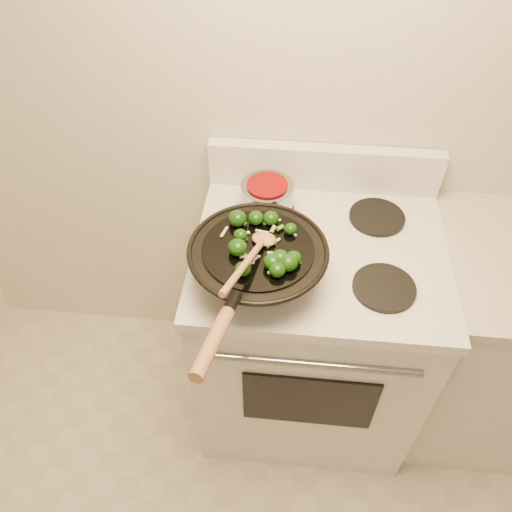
# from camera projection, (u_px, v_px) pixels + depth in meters

# --- Properties ---
(stove) EXTENTS (0.78, 0.67, 1.08)m
(stove) POSITION_uv_depth(u_px,v_px,m) (309.00, 331.00, 1.86)
(stove) COLOR silver
(stove) RESTS_ON ground
(wok) EXTENTS (0.39, 0.64, 0.19)m
(wok) POSITION_uv_depth(u_px,v_px,m) (257.00, 262.00, 1.38)
(wok) COLOR black
(wok) RESTS_ON stove
(stirfry) EXTENTS (0.23, 0.24, 0.05)m
(stirfry) POSITION_uv_depth(u_px,v_px,m) (263.00, 244.00, 1.34)
(stirfry) COLOR #0F3508
(stirfry) RESTS_ON wok
(wooden_spoon) EXTENTS (0.12, 0.31, 0.10)m
(wooden_spoon) POSITION_uv_depth(u_px,v_px,m) (253.00, 253.00, 1.29)
(wooden_spoon) COLOR #9C6B3D
(wooden_spoon) RESTS_ON wok
(saucepan) EXTENTS (0.17, 0.27, 0.10)m
(saucepan) POSITION_uv_depth(u_px,v_px,m) (267.00, 197.00, 1.60)
(saucepan) COLOR gray
(saucepan) RESTS_ON stove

